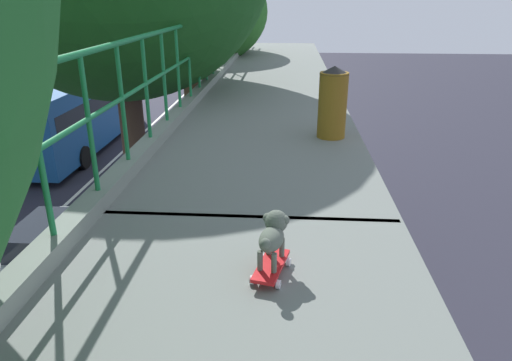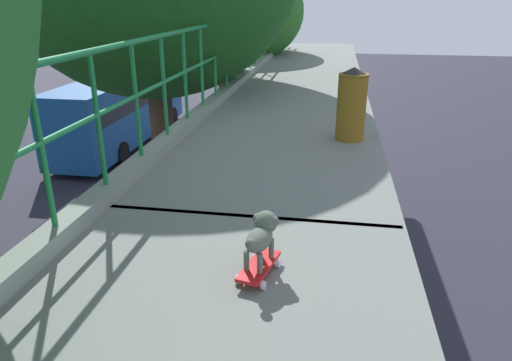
% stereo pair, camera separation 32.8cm
% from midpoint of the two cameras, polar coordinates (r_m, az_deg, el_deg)
% --- Properties ---
extents(car_silver_fifth, '(1.89, 4.39, 1.42)m').
position_cam_midpoint_polar(car_silver_fifth, '(13.42, -24.25, -7.53)').
color(car_silver_fifth, '#B0B8B5').
rests_on(car_silver_fifth, ground).
extents(city_bus, '(2.60, 10.70, 3.28)m').
position_cam_midpoint_polar(city_bus, '(23.59, -21.07, 8.22)').
color(city_bus, navy).
rests_on(city_bus, ground).
extents(roadside_tree_far, '(5.00, 5.00, 8.11)m').
position_cam_midpoint_polar(roadside_tree_far, '(15.61, -9.00, 19.59)').
color(roadside_tree_far, '#4B3A22').
rests_on(roadside_tree_far, ground).
extents(toy_skateboard, '(0.27, 0.45, 0.08)m').
position_cam_midpoint_polar(toy_skateboard, '(3.09, -1.23, -10.57)').
color(toy_skateboard, red).
rests_on(toy_skateboard, overpass_deck).
extents(small_dog, '(0.22, 0.40, 0.32)m').
position_cam_midpoint_polar(small_dog, '(3.03, -0.98, -6.52)').
color(small_dog, '#596357').
rests_on(small_dog, toy_skateboard).
extents(litter_bin, '(0.37, 0.37, 0.91)m').
position_cam_midpoint_polar(litter_bin, '(6.03, 7.87, 9.58)').
color(litter_bin, brown).
rests_on(litter_bin, overpass_deck).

